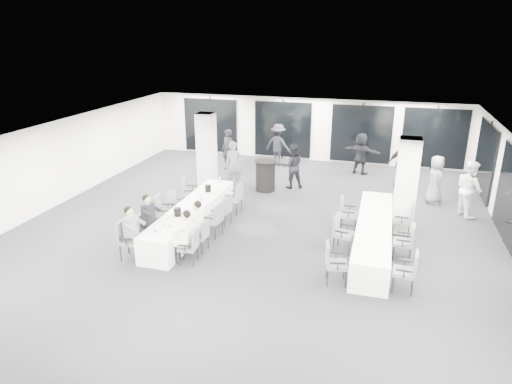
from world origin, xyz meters
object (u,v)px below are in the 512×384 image
ice_bucket_far (208,188)px  chair_main_left_second (146,227)px  chair_side_left_mid (341,231)px  standing_guest_g (228,147)px  chair_side_right_near (408,269)px  chair_side_right_far (406,217)px  chair_main_right_fourth (224,209)px  standing_guest_f (361,151)px  chair_main_right_mid (215,218)px  chair_side_left_near (333,261)px  ice_bucket_near (178,212)px  chair_main_right_second (201,234)px  cocktail_table (265,175)px  banquet_table_main (192,217)px  standing_guest_c (278,142)px  standing_guest_a (234,162)px  banquet_table_side (373,235)px  standing_guest_b (292,163)px  chair_main_right_near (191,245)px  chair_main_left_far (188,190)px  chair_side_left_far (346,211)px  standing_guest_d (403,161)px  chair_main_right_far (235,196)px  chair_main_left_mid (163,210)px  chair_main_left_fourth (175,204)px  standing_guest_e (436,177)px  standing_guest_h (470,185)px  chair_main_left_near (128,237)px  chair_side_right_mid (407,240)px

ice_bucket_far → chair_main_left_second: bearing=-108.7°
chair_side_left_mid → standing_guest_g: bearing=-128.7°
chair_side_right_near → chair_side_right_far: chair_side_right_far is taller
chair_side_right_near → standing_guest_g: bearing=45.6°
chair_main_right_fourth → standing_guest_g: standing_guest_g is taller
standing_guest_f → chair_main_right_mid: bearing=86.3°
chair_side_left_near → ice_bucket_near: bearing=-114.6°
chair_main_right_second → ice_bucket_far: ice_bucket_far is taller
cocktail_table → chair_side_left_near: bearing=-61.6°
banquet_table_main → standing_guest_c: size_ratio=2.43×
chair_side_left_near → standing_guest_a: 7.45m
banquet_table_side → chair_side_right_near: (0.84, -2.04, 0.18)m
standing_guest_b → chair_main_right_near: bearing=56.7°
banquet_table_main → standing_guest_c: (0.86, 7.40, 0.65)m
standing_guest_a → standing_guest_f: 5.39m
chair_side_right_near → standing_guest_g: 10.60m
chair_main_left_second → chair_main_left_far: (-0.01, 2.89, 0.08)m
standing_guest_f → banquet_table_side: bearing=118.9°
chair_main_left_far → banquet_table_side: bearing=62.3°
chair_main_right_mid → standing_guest_a: standing_guest_a is taller
chair_main_right_near → chair_side_left_far: 4.79m
standing_guest_d → standing_guest_f: (-1.60, 1.31, -0.06)m
chair_main_right_far → ice_bucket_far: 0.92m
chair_main_left_mid → chair_main_left_fourth: size_ratio=1.16×
chair_main_left_second → standing_guest_e: size_ratio=0.47×
chair_main_left_far → standing_guest_h: 9.01m
chair_main_left_second → standing_guest_e: bearing=113.6°
standing_guest_f → ice_bucket_far: 7.28m
chair_main_right_second → chair_side_right_far: (5.24, 2.50, 0.09)m
standing_guest_a → chair_main_right_second: bearing=-104.9°
chair_main_right_fourth → standing_guest_g: bearing=30.5°
ice_bucket_near → standing_guest_a: bearing=90.1°
chair_side_left_near → standing_guest_h: bearing=135.2°
banquet_table_main → banquet_table_side: size_ratio=1.00×
chair_main_right_mid → chair_side_left_mid: size_ratio=1.02×
standing_guest_g → ice_bucket_far: bearing=-54.5°
chair_main_left_near → chair_side_right_mid: (6.90, 1.90, -0.04)m
chair_main_left_mid → standing_guest_d: (6.85, 5.97, 0.44)m
chair_main_left_far → chair_side_left_near: bearing=41.5°
chair_side_left_mid → chair_side_left_far: size_ratio=1.00×
banquet_table_main → chair_side_left_mid: chair_side_left_mid is taller
chair_main_left_near → chair_side_right_mid: size_ratio=1.07×
chair_main_right_mid → chair_side_right_mid: size_ratio=1.05×
banquet_table_side → chair_side_left_mid: (-0.84, -0.37, 0.19)m
ice_bucket_far → chair_side_left_near: bearing=-36.2°
chair_main_left_second → standing_guest_a: (0.78, 5.28, 0.49)m
chair_main_left_near → chair_main_left_second: 0.91m
chair_main_left_near → chair_side_left_far: 6.23m
standing_guest_e → chair_main_right_fourth: bearing=130.2°
chair_main_left_far → chair_main_right_fourth: 1.99m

